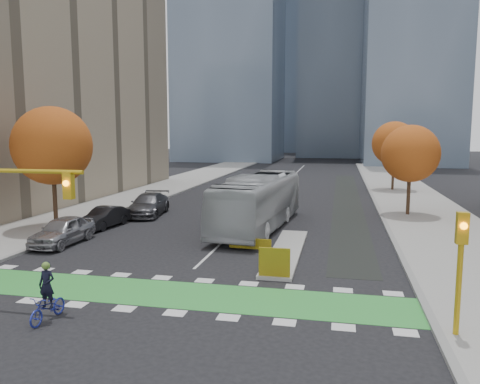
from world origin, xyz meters
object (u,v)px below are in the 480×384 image
at_px(parked_car_c, 148,205).
at_px(traffic_signal_east, 461,255).
at_px(hazard_board, 274,262).
at_px(tree_east_far, 394,143).
at_px(tree_west, 52,146).
at_px(cyclist, 48,301).
at_px(tree_east_near, 410,154).
at_px(bus, 259,201).
at_px(parked_car_a, 63,231).
at_px(parked_car_b, 105,217).

bearing_deg(parked_car_c, traffic_signal_east, -52.42).
bearing_deg(hazard_board, traffic_signal_east, -35.92).
bearing_deg(tree_east_far, traffic_signal_east, -92.97).
bearing_deg(tree_west, cyclist, -57.47).
relative_size(tree_east_near, bus, 0.54).
relative_size(tree_east_near, parked_car_a, 1.47).
bearing_deg(traffic_signal_east, bus, 120.20).
bearing_deg(cyclist, parked_car_b, 114.28).
bearing_deg(bus, tree_east_far, 69.66).
xyz_separation_m(hazard_board, traffic_signal_east, (6.50, -4.71, 1.93)).
height_order(tree_east_near, tree_east_far, tree_east_far).
bearing_deg(traffic_signal_east, cyclist, -173.81).
bearing_deg(tree_east_near, parked_car_c, -169.01).
xyz_separation_m(hazard_board, tree_west, (-16.00, 7.80, 4.82)).
xyz_separation_m(cyclist, bus, (4.48, 17.11, 1.13)).
distance_m(tree_west, parked_car_c, 8.77).
height_order(tree_west, parked_car_c, tree_west).
bearing_deg(parked_car_b, tree_east_near, 29.07).
distance_m(cyclist, parked_car_b, 16.23).
xyz_separation_m(hazard_board, parked_car_a, (-13.00, 3.93, 0.02)).
height_order(traffic_signal_east, cyclist, traffic_signal_east).
height_order(tree_west, parked_car_a, tree_west).
relative_size(traffic_signal_east, parked_car_c, 0.70).
bearing_deg(hazard_board, cyclist, -138.90).
relative_size(tree_west, parked_car_a, 1.71).
xyz_separation_m(traffic_signal_east, cyclist, (-13.58, -1.47, -2.03)).
xyz_separation_m(traffic_signal_east, parked_car_b, (-19.50, 13.64, -2.03)).
height_order(traffic_signal_east, bus, traffic_signal_east).
distance_m(tree_east_near, tree_east_far, 16.01).
xyz_separation_m(traffic_signal_east, bus, (-9.10, 15.64, -0.90)).
height_order(traffic_signal_east, parked_car_c, traffic_signal_east).
xyz_separation_m(traffic_signal_east, parked_car_c, (-18.43, 18.64, -1.89)).
xyz_separation_m(cyclist, parked_car_c, (-4.84, 20.11, 0.14)).
bearing_deg(parked_car_b, cyclist, -62.44).
distance_m(tree_west, parked_car_a, 6.86).
height_order(hazard_board, parked_car_b, hazard_board).
distance_m(hazard_board, tree_east_far, 35.13).
relative_size(tree_east_far, parked_car_c, 1.31).
distance_m(traffic_signal_east, parked_car_c, 26.28).
bearing_deg(parked_car_a, parked_car_b, 90.41).
height_order(cyclist, parked_car_c, cyclist).
height_order(tree_west, cyclist, tree_west).
relative_size(hazard_board, cyclist, 0.66).
relative_size(hazard_board, traffic_signal_east, 0.34).
bearing_deg(tree_west, parked_car_b, 20.65).
height_order(traffic_signal_east, parked_car_a, traffic_signal_east).
xyz_separation_m(tree_west, traffic_signal_east, (22.50, -12.51, -2.88)).
relative_size(tree_west, parked_car_b, 1.93).
relative_size(tree_east_near, traffic_signal_east, 1.73).
xyz_separation_m(tree_west, parked_car_a, (3.00, -3.87, -4.80)).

